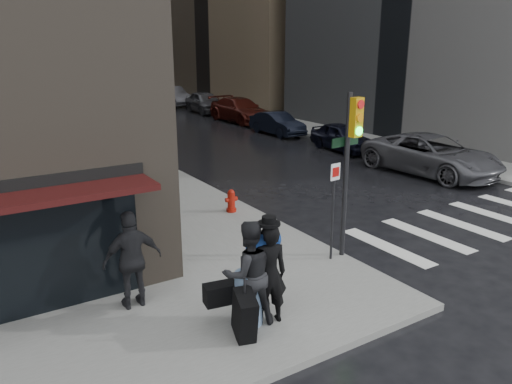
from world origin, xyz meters
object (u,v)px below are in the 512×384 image
parked_car_4 (205,102)px  parked_car_0 (431,155)px  fire_hydrant (231,202)px  parked_car_6 (151,92)px  man_jeans (248,273)px  parked_car_2 (277,124)px  parked_car_3 (240,110)px  parked_car_5 (173,96)px  man_greycoat (132,260)px  man_overcoat (264,281)px  parked_car_1 (343,137)px  traffic_light (349,154)px

parked_car_4 → parked_car_0: bearing=-86.6°
parked_car_0 → parked_car_4: 22.20m
fire_hydrant → parked_car_6: parked_car_6 is taller
parked_car_6 → man_jeans: bearing=-109.7°
parked_car_2 → parked_car_3: parked_car_3 is taller
parked_car_4 → parked_car_5: size_ratio=0.97×
man_jeans → parked_car_3: 26.28m
man_greycoat → parked_car_0: size_ratio=0.34×
man_greycoat → parked_car_5: man_greycoat is taller
man_overcoat → man_greycoat: 2.68m
parked_car_0 → parked_car_1: bearing=85.6°
man_overcoat → man_greycoat: size_ratio=1.07×
parked_car_1 → parked_car_4: (0.57, 16.64, 0.13)m
traffic_light → parked_car_2: (8.87, 15.79, -2.09)m
parked_car_5 → fire_hydrant: bearing=-109.0°
traffic_light → parked_car_4: traffic_light is taller
man_jeans → traffic_light: bearing=-149.9°
man_jeans → parked_car_2: man_jeans is taller
man_overcoat → traffic_light: size_ratio=0.54×
man_greycoat → traffic_light: size_ratio=0.50×
man_jeans → parked_car_6: size_ratio=0.40×
parked_car_3 → man_jeans: bearing=-122.2°
man_jeans → parked_car_1: bearing=-128.1°
parked_car_0 → parked_car_6: parked_car_0 is taller
parked_car_2 → parked_car_6: parked_car_6 is taller
parked_car_1 → parked_car_5: bearing=94.2°
man_jeans → parked_car_1: (12.73, 11.62, -0.49)m
fire_hydrant → parked_car_3: size_ratio=0.13×
parked_car_5 → man_overcoat: bearing=-109.8°
man_overcoat → parked_car_2: bearing=-109.5°
parked_car_1 → parked_car_0: bearing=-86.3°
parked_car_1 → traffic_light: bearing=-126.9°
parked_car_2 → parked_car_6: bearing=87.0°
parked_car_4 → traffic_light: bearing=-104.7°
fire_hydrant → parked_car_3: parked_car_3 is taller
parked_car_1 → parked_car_4: bearing=92.8°
parked_car_5 → man_jeans: bearing=-110.3°
parked_car_1 → parked_car_3: 11.10m
man_jeans → parked_car_4: (13.30, 28.26, -0.36)m
parked_car_2 → parked_car_6: size_ratio=0.79×
man_greycoat → parked_car_6: 40.34m
man_greycoat → parked_car_6: size_ratio=0.39×
parked_car_2 → parked_car_3: (0.70, 5.55, 0.15)m
fire_hydrant → parked_car_2: (9.54, 11.29, 0.19)m
man_jeans → fire_hydrant: bearing=-107.3°
man_greycoat → man_jeans: bearing=133.6°
parked_car_5 → parked_car_6: 5.55m
man_overcoat → man_greycoat: (-1.81, 1.98, 0.10)m
man_overcoat → parked_car_5: (12.73, 34.01, -0.24)m
man_greycoat → parked_car_5: 35.17m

